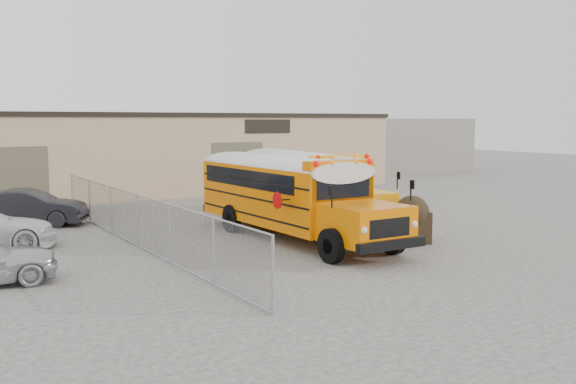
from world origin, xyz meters
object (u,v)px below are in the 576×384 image
school_bus_right (253,170)px  tarp_bundle (412,219)px  school_bus_left (213,177)px  car_dark (29,208)px

school_bus_right → tarp_bundle: size_ratio=6.26×
school_bus_left → school_bus_right: size_ratio=1.00×
school_bus_left → car_dark: bearing=168.5°
school_bus_left → school_bus_right: school_bus_left is taller
school_bus_right → car_dark: 11.27m
school_bus_right → tarp_bundle: bearing=-92.3°
tarp_bundle → school_bus_right: bearing=87.7°
school_bus_left → tarp_bundle: (3.19, -9.34, -0.89)m
school_bus_left → car_dark: (-7.45, 1.52, -1.01)m
school_bus_left → tarp_bundle: school_bus_left is taller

